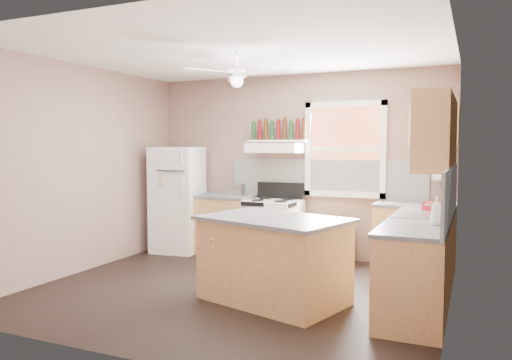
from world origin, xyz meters
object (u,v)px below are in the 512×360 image
at_px(refrigerator, 178,199).
at_px(toaster, 235,190).
at_px(stove, 273,230).
at_px(cart, 328,242).
at_px(island, 274,261).

relative_size(refrigerator, toaster, 5.82).
distance_m(refrigerator, stove, 1.61).
height_order(toaster, cart, toaster).
bearing_deg(island, cart, 104.59).
xyz_separation_m(cart, island, (-0.06, -1.90, 0.12)).
xyz_separation_m(toaster, island, (1.37, -1.85, -0.56)).
relative_size(refrigerator, cart, 2.65).
height_order(stove, cart, stove).
bearing_deg(toaster, cart, -0.32).
distance_m(toaster, cart, 1.59).
bearing_deg(stove, toaster, -178.06).
relative_size(cart, island, 0.43).
xyz_separation_m(refrigerator, stove, (1.56, 0.10, -0.39)).
distance_m(stove, island, 1.97).
height_order(stove, island, same).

